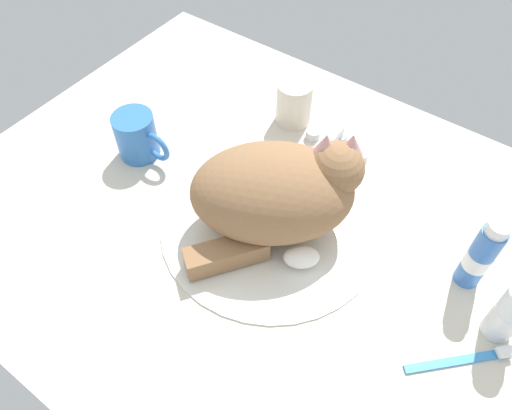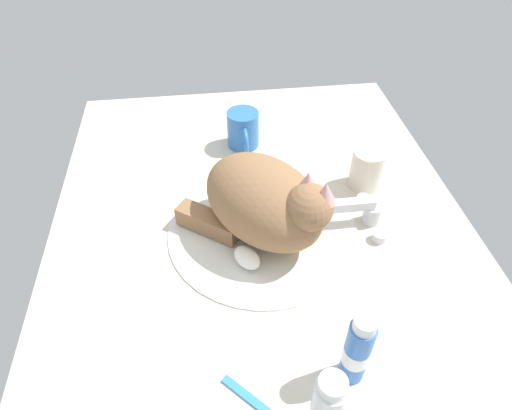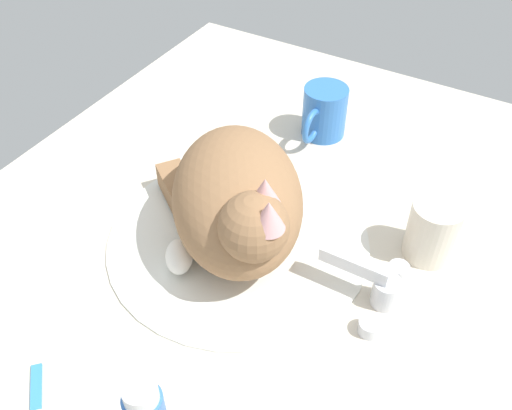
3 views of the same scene
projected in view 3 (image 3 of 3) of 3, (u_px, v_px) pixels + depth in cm
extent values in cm
cube|color=beige|center=(239.00, 247.00, 81.67)|extent=(110.00, 82.50, 3.00)
cylinder|color=silver|center=(238.00, 238.00, 80.42)|extent=(36.81, 36.81, 0.65)
cylinder|color=silver|center=(386.00, 292.00, 71.40)|extent=(3.60, 3.60, 3.95)
cube|color=silver|center=(355.00, 263.00, 71.02)|extent=(2.00, 9.08, 2.00)
cylinder|color=silver|center=(398.00, 271.00, 75.36)|extent=(2.80, 2.80, 1.80)
cylinder|color=silver|center=(369.00, 327.00, 68.92)|extent=(2.80, 2.80, 1.80)
ellipsoid|color=#936B47|center=(237.00, 198.00, 75.12)|extent=(30.69, 28.74, 14.85)
sphere|color=#936B47|center=(254.00, 227.00, 65.48)|extent=(11.79, 11.79, 8.46)
ellipsoid|color=white|center=(252.00, 230.00, 68.23)|extent=(7.17, 6.98, 4.65)
cone|color=#DB9E9E|center=(265.00, 192.00, 64.50)|extent=(5.31, 5.31, 3.80)
cone|color=#DB9E9E|center=(269.00, 215.00, 61.74)|extent=(5.31, 5.31, 3.80)
cube|color=#936B47|center=(182.00, 197.00, 83.42)|extent=(10.73, 12.69, 3.88)
ellipsoid|color=white|center=(179.00, 256.00, 75.20)|extent=(6.65, 6.18, 3.49)
cylinder|color=#3372C6|center=(325.00, 111.00, 96.38)|extent=(7.45, 7.45, 8.77)
torus|color=#3372C6|center=(312.00, 126.00, 93.27)|extent=(5.91, 1.00, 5.91)
cylinder|color=silver|center=(433.00, 230.00, 75.96)|extent=(6.84, 6.84, 8.76)
cylinder|color=white|center=(140.00, 393.00, 49.27)|extent=(3.17, 3.17, 1.80)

